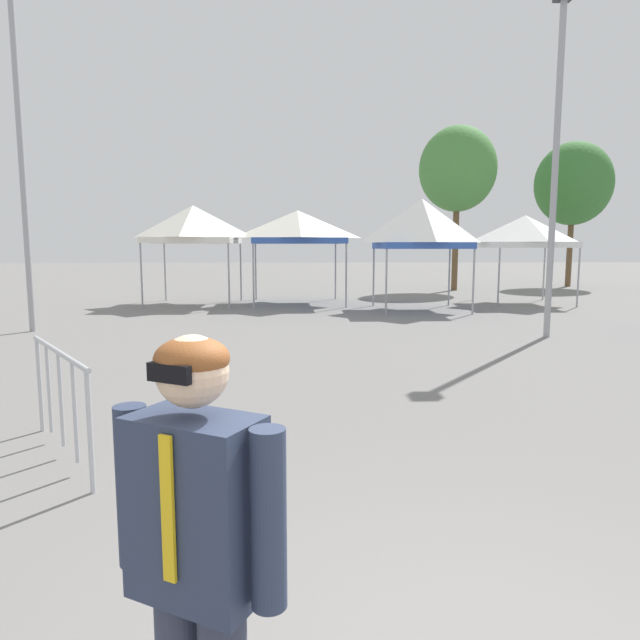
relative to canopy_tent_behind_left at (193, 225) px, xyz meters
name	(u,v)px	position (x,y,z in m)	size (l,w,h in m)	color
canopy_tent_behind_left	(193,225)	(0.00, 0.00, 0.00)	(3.12, 3.12, 3.47)	#9E9EA3
canopy_tent_far_right	(298,227)	(3.66, 0.16, -0.08)	(3.40, 3.40, 3.31)	#9E9EA3
canopy_tent_right_of_center	(421,224)	(7.62, -2.04, -0.04)	(2.82, 2.82, 3.56)	#9E9EA3
canopy_tent_center	(525,232)	(11.77, -0.10, -0.24)	(2.87, 2.87, 3.15)	#9E9EA3
person_foreground	(198,561)	(3.36, -18.42, -1.78)	(0.59, 0.41, 1.78)	#33384C
light_pole_near_lift	(556,143)	(9.34, -7.65, 1.48)	(0.36, 0.36, 7.47)	#9E9EA3
light_pole_opposite_side	(20,133)	(-2.78, -6.36, 1.86)	(0.36, 0.36, 8.22)	#9E9EA3
tree_behind_tents_right	(573,184)	(17.56, 8.40, 2.36)	(3.77, 3.77, 7.26)	brown
tree_behind_tents_left	(458,169)	(10.99, 6.07, 2.74)	(3.51, 3.51, 7.50)	brown
crowd_barrier_near_person	(60,382)	(1.39, -14.76, -2.06)	(1.24, 1.75, 1.08)	#B7BABF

